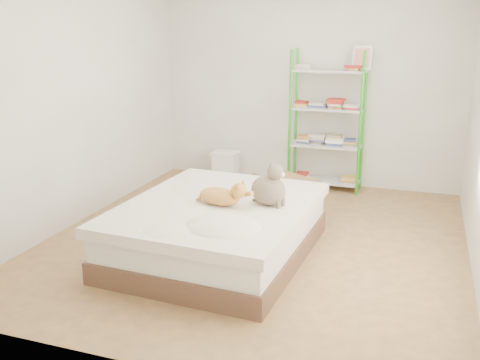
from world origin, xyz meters
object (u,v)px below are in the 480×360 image
at_px(bed, 218,229).
at_px(shelf_unit, 327,123).
at_px(white_bin, 226,165).
at_px(orange_cat, 219,194).
at_px(grey_cat, 268,184).
at_px(cardboard_box, 289,195).

distance_m(bed, shelf_unit, 2.45).
xyz_separation_m(bed, white_bin, (-0.79, 2.29, -0.05)).
bearing_deg(orange_cat, bed, 143.97).
xyz_separation_m(bed, orange_cat, (0.03, -0.03, 0.34)).
relative_size(bed, white_bin, 5.31).
height_order(orange_cat, grey_cat, grey_cat).
height_order(bed, orange_cat, orange_cat).
bearing_deg(white_bin, shelf_unit, 1.35).
bearing_deg(grey_cat, orange_cat, 119.60).
relative_size(bed, cardboard_box, 2.76).
distance_m(bed, grey_cat, 0.61).
bearing_deg(white_bin, cardboard_box, -42.01).
distance_m(grey_cat, shelf_unit, 2.23).
bearing_deg(orange_cat, grey_cat, 31.05).
bearing_deg(white_bin, bed, -71.01).
distance_m(orange_cat, shelf_unit, 2.42).
relative_size(bed, grey_cat, 5.28).
height_order(orange_cat, white_bin, orange_cat).
relative_size(grey_cat, cardboard_box, 0.52).
xyz_separation_m(orange_cat, cardboard_box, (0.29, 1.33, -0.39)).
xyz_separation_m(shelf_unit, cardboard_box, (-0.21, -1.02, -0.64)).
distance_m(bed, white_bin, 2.42).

